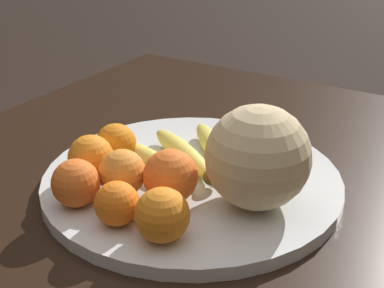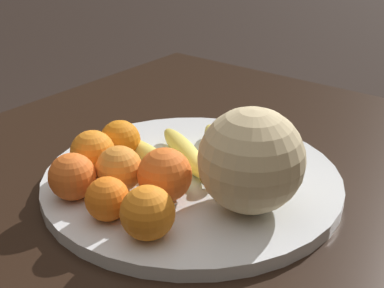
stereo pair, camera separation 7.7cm
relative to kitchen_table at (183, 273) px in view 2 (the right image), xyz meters
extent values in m
cube|color=black|center=(0.00, 0.00, 0.07)|extent=(1.24, 1.04, 0.04)
cube|color=black|center=(0.54, 0.43, -0.29)|extent=(0.07, 0.07, 0.68)
cylinder|color=silver|center=(0.08, 0.04, 0.10)|extent=(0.44, 0.44, 0.02)
torus|color=#47382D|center=(0.08, 0.04, 0.11)|extent=(0.44, 0.44, 0.01)
sphere|color=beige|center=(0.05, -0.07, 0.18)|extent=(0.14, 0.14, 0.14)
sphere|color=brown|center=(0.06, 0.00, 0.13)|extent=(0.02, 0.02, 0.02)
ellipsoid|color=#E5D156|center=(0.15, 0.05, 0.13)|extent=(0.14, 0.14, 0.03)
ellipsoid|color=#E5D156|center=(0.10, 0.07, 0.13)|extent=(0.12, 0.17, 0.03)
ellipsoid|color=#E5D156|center=(0.06, 0.10, 0.13)|extent=(0.08, 0.18, 0.03)
sphere|color=orange|center=(-0.02, 0.09, 0.15)|extent=(0.07, 0.07, 0.07)
sphere|color=orange|center=(0.00, 0.03, 0.15)|extent=(0.07, 0.07, 0.07)
sphere|color=orange|center=(-0.07, 0.13, 0.15)|extent=(0.06, 0.06, 0.06)
sphere|color=orange|center=(0.05, 0.16, 0.14)|extent=(0.06, 0.06, 0.06)
sphere|color=orange|center=(-0.08, 0.06, 0.14)|extent=(0.06, 0.06, 0.06)
sphere|color=orange|center=(-0.01, 0.16, 0.15)|extent=(0.07, 0.07, 0.07)
sphere|color=orange|center=(-0.08, -0.01, 0.15)|extent=(0.07, 0.07, 0.07)
cube|color=white|center=(-0.03, 0.03, 0.11)|extent=(0.08, 0.04, 0.00)
camera|label=1|loc=(-0.51, -0.32, 0.49)|focal=50.00mm
camera|label=2|loc=(-0.47, -0.38, 0.49)|focal=50.00mm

